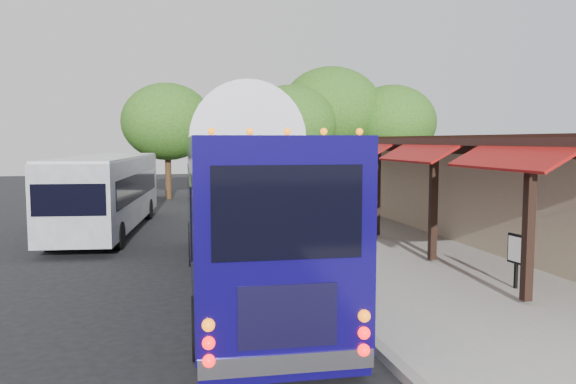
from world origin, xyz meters
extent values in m
plane|color=black|center=(0.00, 0.00, 0.00)|extent=(90.00, 90.00, 0.00)
cube|color=#9E9B93|center=(5.00, 4.00, 0.07)|extent=(10.00, 40.00, 0.15)
cube|color=gray|center=(0.05, 4.00, 0.07)|extent=(0.20, 40.00, 0.16)
cube|color=#C8B18B|center=(8.50, 4.00, 1.80)|extent=(5.00, 20.00, 3.60)
cube|color=black|center=(5.98, 4.00, 3.30)|extent=(0.06, 20.00, 0.60)
cube|color=#331E19|center=(4.90, 4.00, 3.40)|extent=(2.60, 20.00, 0.18)
cube|color=black|center=(3.78, -4.00, 1.80)|extent=(0.18, 0.18, 3.16)
cube|color=maroon|center=(3.35, -4.00, 3.15)|extent=(1.00, 3.20, 0.57)
cube|color=black|center=(3.78, 0.00, 1.80)|extent=(0.18, 0.18, 3.16)
cube|color=maroon|center=(3.35, 0.00, 3.15)|extent=(1.00, 3.20, 0.57)
cube|color=black|center=(3.78, 4.00, 1.80)|extent=(0.18, 0.18, 3.16)
cube|color=maroon|center=(3.35, 4.00, 3.15)|extent=(1.00, 3.20, 0.57)
cube|color=black|center=(3.78, 8.00, 1.80)|extent=(0.18, 0.18, 3.16)
cube|color=maroon|center=(3.35, 8.00, 3.15)|extent=(1.00, 3.20, 0.57)
cube|color=black|center=(3.78, 12.00, 1.80)|extent=(0.18, 0.18, 3.16)
cube|color=maroon|center=(3.35, 12.00, 3.15)|extent=(1.00, 3.20, 0.57)
sphere|color=#1C689C|center=(4.20, -2.00, 2.88)|extent=(0.26, 0.26, 0.26)
sphere|color=#1C689C|center=(4.20, 3.00, 2.88)|extent=(0.26, 0.26, 0.26)
sphere|color=#1C689C|center=(4.20, 8.00, 2.88)|extent=(0.26, 0.26, 0.26)
cube|color=#0E0753|center=(-1.45, -0.67, 1.97)|extent=(2.97, 11.76, 3.06)
cube|color=#0E0753|center=(-1.45, -0.67, 0.29)|extent=(2.92, 11.65, 0.34)
ellipsoid|color=white|center=(-1.45, -0.67, 3.48)|extent=(2.96, 11.53, 0.55)
cube|color=black|center=(-1.45, -6.51, 2.48)|extent=(2.03, 0.12, 1.26)
cube|color=silver|center=(-1.45, -6.44, 0.41)|extent=(2.44, 0.28, 0.27)
sphere|color=#FF0C0C|center=(-2.51, -6.53, 0.66)|extent=(0.18, 0.18, 0.18)
sphere|color=#FF0C0C|center=(-0.39, -6.53, 0.66)|extent=(0.18, 0.18, 0.18)
cylinder|color=black|center=(-2.57, -5.10, 0.51)|extent=(0.33, 1.02, 1.01)
cylinder|color=black|center=(-0.33, -5.10, 0.51)|extent=(0.33, 1.02, 1.01)
cylinder|color=black|center=(-2.57, 3.07, 0.51)|extent=(0.33, 1.02, 1.01)
cylinder|color=black|center=(-0.33, 3.07, 0.51)|extent=(0.33, 1.02, 1.01)
cube|color=gray|center=(-5.28, 8.34, 1.54)|extent=(3.50, 10.79, 2.44)
cube|color=black|center=(-6.44, 8.34, 1.75)|extent=(1.06, 8.95, 0.92)
cube|color=black|center=(-4.12, 8.34, 1.75)|extent=(1.06, 8.95, 0.92)
cube|color=silver|center=(-5.28, 8.34, 2.80)|extent=(3.43, 10.57, 0.09)
cylinder|color=black|center=(-6.34, 4.63, 0.44)|extent=(0.36, 0.91, 0.88)
cylinder|color=black|center=(-4.22, 4.63, 0.44)|extent=(0.36, 0.91, 0.88)
cylinder|color=black|center=(-6.34, 11.52, 0.44)|extent=(0.36, 0.91, 0.88)
cylinder|color=black|center=(-4.22, 11.52, 0.44)|extent=(0.36, 0.91, 0.88)
imported|color=black|center=(0.60, -2.26, 0.94)|extent=(0.67, 0.56, 1.57)
imported|color=black|center=(1.47, 5.15, 1.08)|extent=(0.94, 0.76, 1.86)
imported|color=black|center=(3.40, 11.83, 1.06)|extent=(1.07, 0.46, 1.81)
imported|color=black|center=(3.40, 8.69, 1.05)|extent=(1.21, 0.77, 1.79)
cube|color=black|center=(4.33, -2.89, 0.76)|extent=(0.07, 0.07, 1.22)
cube|color=black|center=(4.33, -2.89, 1.03)|extent=(0.10, 0.55, 0.66)
cube|color=white|center=(4.29, -2.89, 1.03)|extent=(0.06, 0.46, 0.55)
cylinder|color=#382314|center=(3.75, 16.64, 1.47)|extent=(0.36, 0.36, 2.93)
ellipsoid|color=#235214|center=(3.75, 16.64, 4.33)|extent=(5.06, 5.06, 4.30)
cylinder|color=#382314|center=(6.61, 18.41, 1.76)|extent=(0.36, 0.36, 3.51)
ellipsoid|color=#235214|center=(6.61, 18.41, 5.19)|extent=(6.07, 6.07, 5.16)
cylinder|color=#382314|center=(10.13, 17.64, 1.52)|extent=(0.36, 0.36, 3.04)
ellipsoid|color=#235214|center=(10.13, 17.64, 4.48)|extent=(5.24, 5.24, 4.46)
cylinder|color=#382314|center=(-2.89, 19.95, 1.53)|extent=(0.36, 0.36, 3.06)
ellipsoid|color=#235214|center=(-2.89, 19.95, 4.52)|extent=(5.28, 5.28, 4.49)
camera|label=1|loc=(-3.34, -13.68, 3.43)|focal=35.00mm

